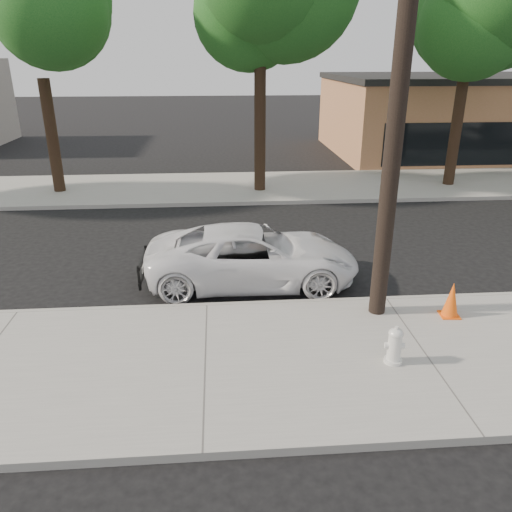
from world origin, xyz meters
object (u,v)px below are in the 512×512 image
police_cruiser (253,256)px  fire_hydrant (395,346)px  traffic_cone (451,300)px  utility_pole (400,85)px

police_cruiser → fire_hydrant: bearing=-149.2°
police_cruiser → traffic_cone: (3.95, -2.28, -0.19)m
police_cruiser → fire_hydrant: (2.21, -3.84, -0.23)m
fire_hydrant → traffic_cone: traffic_cone is taller
traffic_cone → police_cruiser: bearing=150.0°
fire_hydrant → traffic_cone: 2.34m
utility_pole → police_cruiser: 5.11m
fire_hydrant → traffic_cone: size_ratio=0.89×
police_cruiser → traffic_cone: 4.56m
utility_pole → police_cruiser: (-2.49, 1.97, -3.99)m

